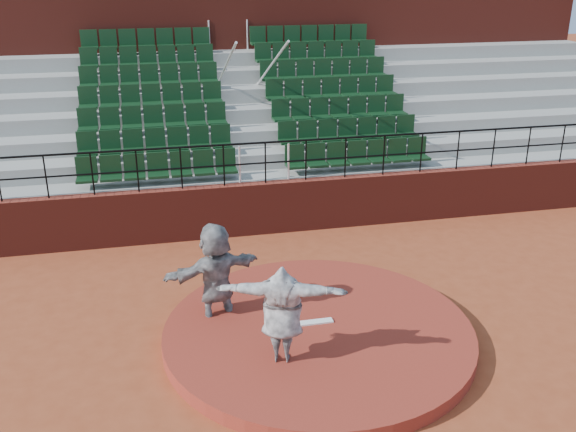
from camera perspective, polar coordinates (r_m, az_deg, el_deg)
The scene contains 9 objects.
ground at distance 11.70m, azimuth 2.70°, elevation -10.86°, with size 90.00×90.00×0.00m, color brown.
pitchers_mound at distance 11.63m, azimuth 2.71°, elevation -10.34°, with size 5.50×5.50×0.25m, color maroon.
pitching_rubber at distance 11.68m, azimuth 2.53°, elevation -9.38°, with size 0.60×0.15×0.03m, color white.
boundary_wall at distance 15.78m, azimuth -1.97°, elevation 0.75°, with size 24.00×0.30×1.30m, color maroon.
wall_railing at distance 15.34m, azimuth -2.03°, elevation 5.57°, with size 24.04×0.05×1.03m.
seating_deck at distance 18.96m, azimuth -4.05°, elevation 6.87°, with size 24.00×5.97×4.63m.
press_box_facade at distance 22.42m, azimuth -5.79°, elevation 14.59°, with size 24.00×3.00×7.10m, color maroon.
pitcher at distance 10.29m, azimuth -0.54°, elevation -8.67°, with size 2.06×0.56×1.68m, color black.
fielder at distance 11.73m, azimuth -6.44°, elevation -5.25°, with size 1.86×0.59×2.00m, color black.
Camera 1 is at (-2.66, -9.49, 6.29)m, focal length 40.00 mm.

